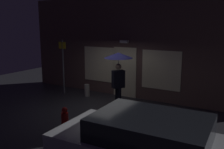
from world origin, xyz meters
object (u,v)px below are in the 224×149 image
Objects in this scene: street_sign_post at (63,64)px; sidewalk_bollard at (87,90)px; person_with_umbrella at (118,65)px; parked_car at (150,149)px; fire_hydrant at (65,119)px.

street_sign_post is 1.66m from sidewalk_bollard.
person_with_umbrella is 3.94× the size of sidewalk_bollard.
sidewalk_bollard is (-2.00, 0.71, -1.42)m from person_with_umbrella.
street_sign_post reaches higher than parked_car.
person_with_umbrella is at bearing -19.55° from sidewalk_bollard.
parked_car is 6.51m from sidewalk_bollard.
street_sign_post is at bearing 131.77° from fire_hydrant.
parked_car is 1.64× the size of street_sign_post.
sidewalk_bollard is at bearing 115.89° from fire_hydrant.
parked_car is at bearing -42.38° from sidewalk_bollard.
fire_hydrant is at bearing 159.58° from parked_car.
sidewalk_bollard is at bearing 135.68° from parked_car.
person_with_umbrella is 2.55m from sidewalk_bollard.
fire_hydrant is at bearing -48.23° from street_sign_post.
street_sign_post reaches higher than fire_hydrant.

